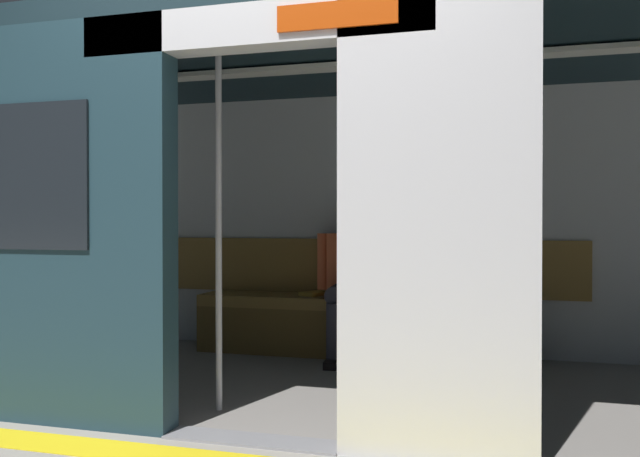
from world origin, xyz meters
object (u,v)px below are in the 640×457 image
Objects in this scene: train_car at (311,161)px; grab_pole_far at (353,226)px; bench_seat at (353,312)px; grab_pole_door at (219,226)px; book at (314,293)px; person_seated at (351,270)px; handbag at (408,287)px.

grab_pole_far is (-0.43, 0.64, -0.42)m from train_car.
bench_seat is 1.81m from grab_pole_door.
train_car reaches higher than book.
person_seated is 5.42× the size of book.
bench_seat is at bearing -103.07° from grab_pole_door.
train_car is at bearing -55.80° from grab_pole_far.
handbag is at bearing -156.45° from book.
grab_pole_door is at bearing 76.93° from bench_seat.
bench_seat is 0.37m from book.
person_seated is at bearing -76.09° from grab_pole_far.
book is (0.76, -0.01, -0.07)m from handbag.
person_seated is 1.67m from grab_pole_door.
bench_seat is at bearing -169.19° from book.
book is (0.29, -1.04, -0.97)m from train_car.
grab_pole_door is 0.76m from grab_pole_far.
train_car is at bearing 86.88° from bench_seat.
grab_pole_door reaches higher than book.
grab_pole_door is 1.00× the size of grab_pole_far.
train_car is at bearing 65.36° from handbag.
handbag is 1.95m from grab_pole_door.
handbag is at bearing -115.06° from grab_pole_door.
handbag is (-0.42, -0.12, -0.13)m from person_seated.
grab_pole_door is (0.33, 0.68, -0.42)m from train_car.
handbag is (-0.42, -0.07, 0.19)m from bench_seat.
grab_pole_far is at bearing -176.56° from grab_pole_door.
person_seated is at bearing -103.44° from grab_pole_door.
bench_seat is at bearing -76.57° from grab_pole_far.
grab_pole_far reaches higher than person_seated.
grab_pole_far is (0.04, 1.67, 0.49)m from handbag.
grab_pole_far is (-0.38, 1.59, 0.68)m from bench_seat.
train_car reaches higher than handbag.
grab_pole_far reaches higher than book.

